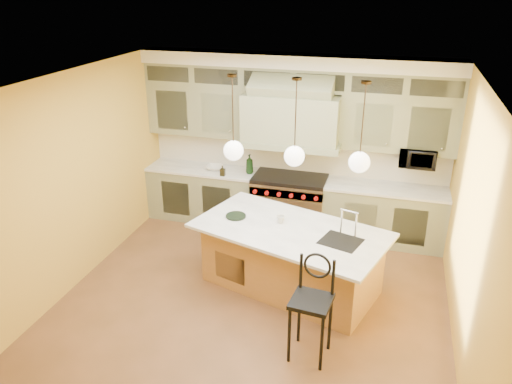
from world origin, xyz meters
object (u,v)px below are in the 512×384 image
(range, at_px, (289,203))
(kitchen_island, at_px, (291,257))
(counter_stool, at_px, (312,302))
(microwave, at_px, (417,157))

(range, bearing_deg, kitchen_island, -76.60)
(range, height_order, kitchen_island, kitchen_island)
(range, xyz_separation_m, counter_stool, (0.90, -2.95, 0.22))
(range, xyz_separation_m, kitchen_island, (0.40, -1.70, -0.01))
(counter_stool, distance_m, microwave, 3.32)
(range, distance_m, counter_stool, 3.10)
(kitchen_island, bearing_deg, counter_stool, -51.26)
(range, height_order, microwave, microwave)
(counter_stool, relative_size, microwave, 2.27)
(counter_stool, bearing_deg, kitchen_island, 117.40)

